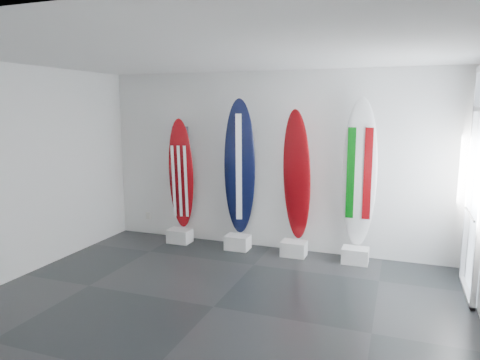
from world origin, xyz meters
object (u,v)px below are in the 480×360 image
at_px(surfboard_navy, 240,168).
at_px(surfboard_swiss, 297,176).
at_px(surfboard_usa, 181,174).
at_px(surfboard_italy, 359,174).

distance_m(surfboard_navy, surfboard_swiss, 0.98).
bearing_deg(surfboard_usa, surfboard_navy, -12.02).
height_order(surfboard_usa, surfboard_swiss, surfboard_swiss).
bearing_deg(surfboard_navy, surfboard_usa, 164.29).
relative_size(surfboard_usa, surfboard_italy, 0.85).
bearing_deg(surfboard_italy, surfboard_usa, 179.86).
height_order(surfboard_navy, surfboard_swiss, surfboard_navy).
xyz_separation_m(surfboard_navy, surfboard_swiss, (0.98, 0.00, -0.09)).
relative_size(surfboard_swiss, surfboard_italy, 0.93).
distance_m(surfboard_usa, surfboard_navy, 1.13).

